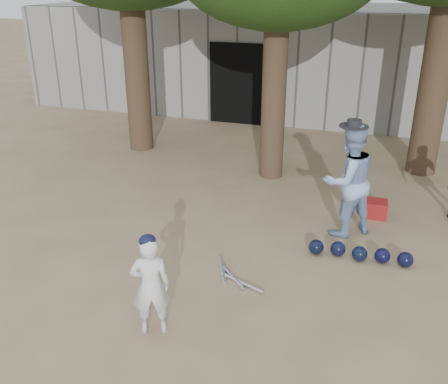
% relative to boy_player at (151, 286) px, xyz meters
% --- Properties ---
extents(ground, '(70.00, 70.00, 0.00)m').
position_rel_boy_player_xyz_m(ground, '(-0.40, 1.10, -0.63)').
color(ground, '#937C5E').
rests_on(ground, ground).
extents(boy_player, '(0.54, 0.46, 1.25)m').
position_rel_boy_player_xyz_m(boy_player, '(0.00, 0.00, 0.00)').
color(boy_player, silver).
rests_on(boy_player, ground).
extents(spectator_blue, '(1.13, 1.10, 1.83)m').
position_rel_boy_player_xyz_m(spectator_blue, '(1.90, 3.19, 0.29)').
color(spectator_blue, '#8BA8D7').
rests_on(spectator_blue, ground).
extents(red_bag, '(0.43, 0.34, 0.30)m').
position_rel_boy_player_xyz_m(red_bag, '(2.36, 3.95, -0.48)').
color(red_bag, maroon).
rests_on(red_bag, ground).
extents(back_building, '(16.00, 5.24, 3.00)m').
position_rel_boy_player_xyz_m(back_building, '(-0.40, 11.44, 0.87)').
color(back_building, gray).
rests_on(back_building, ground).
extents(helmet_row, '(1.51, 0.28, 0.23)m').
position_rel_boy_player_xyz_m(helmet_row, '(2.22, 2.40, -0.51)').
color(helmet_row, black).
rests_on(helmet_row, ground).
extents(bat_pile, '(0.87, 0.74, 0.06)m').
position_rel_boy_player_xyz_m(bat_pile, '(0.56, 1.36, -0.60)').
color(bat_pile, silver).
rests_on(bat_pile, ground).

